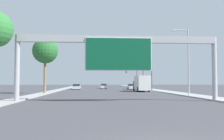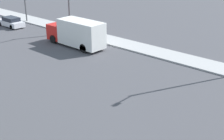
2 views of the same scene
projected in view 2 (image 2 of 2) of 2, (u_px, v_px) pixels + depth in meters
The scene contains 4 objects.
sidewalk_right at pixel (25, 18), 49.57m from camera, with size 3.00×120.00×0.15m.
car_far_left at pixel (11, 22), 44.62m from camera, with size 1.77×4.69×1.40m.
truck_box_primary at pixel (77, 33), 35.63m from camera, with size 2.33×7.88×3.14m.
traffic_light_near_intersection at pixel (59, 0), 38.68m from camera, with size 5.22×0.32×6.69m.
Camera 2 is at (-16.14, 17.04, 11.10)m, focal length 50.00 mm.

